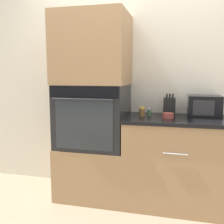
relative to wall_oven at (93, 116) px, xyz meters
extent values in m
plane|color=gray|center=(0.37, -0.30, -0.90)|extent=(12.00, 12.00, 0.00)
cube|color=silver|center=(0.37, 0.33, 0.35)|extent=(8.00, 0.05, 2.50)
cube|color=#A87F56|center=(0.00, 0.00, -0.62)|extent=(0.74, 0.60, 0.57)
cube|color=black|center=(0.00, 0.00, 0.00)|extent=(0.72, 0.59, 0.67)
cube|color=black|center=(0.00, -0.30, 0.28)|extent=(0.69, 0.01, 0.11)
cube|color=#33E54C|center=(0.00, -0.30, 0.28)|extent=(0.09, 0.00, 0.03)
cube|color=#282D33|center=(0.00, -0.30, -0.05)|extent=(0.59, 0.01, 0.49)
cylinder|color=black|center=(0.00, -0.33, 0.20)|extent=(0.61, 0.02, 0.02)
cube|color=#A87F56|center=(0.00, 0.00, 0.70)|extent=(0.74, 0.60, 0.73)
cube|color=#A87F56|center=(0.87, 0.00, -0.46)|extent=(1.01, 0.60, 0.88)
cube|color=black|center=(0.87, 0.00, -0.01)|extent=(1.03, 0.63, 0.03)
cylinder|color=#B7B7BC|center=(0.87, -0.31, -0.27)|extent=(0.22, 0.01, 0.01)
cube|color=black|center=(1.14, 0.12, 0.12)|extent=(0.32, 0.27, 0.22)
cube|color=#28282B|center=(1.12, -0.02, 0.12)|extent=(0.20, 0.01, 0.15)
cube|color=black|center=(0.80, 0.17, 0.10)|extent=(0.12, 0.12, 0.18)
cylinder|color=black|center=(0.77, 0.17, 0.22)|extent=(0.02, 0.02, 0.04)
cylinder|color=black|center=(0.80, 0.17, 0.22)|extent=(0.02, 0.02, 0.04)
cylinder|color=black|center=(0.83, 0.17, 0.22)|extent=(0.02, 0.02, 0.04)
cylinder|color=#B24C42|center=(0.79, -0.03, 0.04)|extent=(0.11, 0.11, 0.05)
cylinder|color=#427047|center=(0.59, 0.08, 0.04)|extent=(0.04, 0.04, 0.06)
cylinder|color=#B7B7BC|center=(0.59, 0.08, 0.08)|extent=(0.03, 0.03, 0.02)
cylinder|color=brown|center=(0.53, 0.01, 0.05)|extent=(0.06, 0.06, 0.08)
cylinder|color=gold|center=(0.53, 0.01, 0.10)|extent=(0.06, 0.06, 0.02)
camera|label=1|loc=(0.86, -2.66, 0.44)|focal=42.00mm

